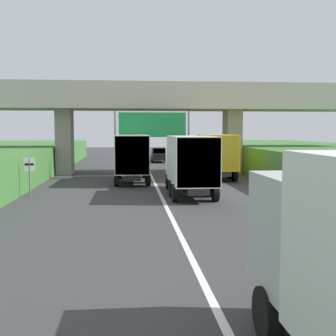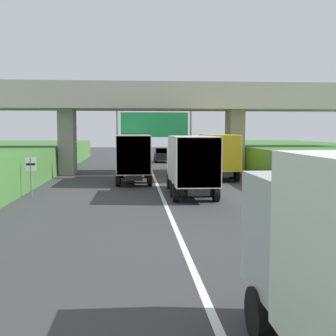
# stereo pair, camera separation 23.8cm
# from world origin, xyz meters

# --- Properties ---
(lane_centre_stripe) EXTENTS (0.20, 102.08, 0.01)m
(lane_centre_stripe) POSITION_xyz_m (0.00, 31.04, 0.00)
(lane_centre_stripe) COLOR white
(lane_centre_stripe) RESTS_ON ground
(overpass_bridge) EXTENTS (40.00, 4.80, 7.75)m
(overpass_bridge) POSITION_xyz_m (0.00, 38.80, 5.84)
(overpass_bridge) COLOR #9E998E
(overpass_bridge) RESTS_ON ground
(overhead_highway_sign) EXTENTS (5.88, 0.18, 5.25)m
(overhead_highway_sign) POSITION_xyz_m (0.00, 34.74, 3.86)
(overhead_highway_sign) COLOR slate
(overhead_highway_sign) RESTS_ON ground
(speed_limit_sign) EXTENTS (0.60, 0.08, 2.23)m
(speed_limit_sign) POSITION_xyz_m (-7.40, 26.12, 1.48)
(speed_limit_sign) COLOR slate
(speed_limit_sign) RESTS_ON ground
(truck_yellow) EXTENTS (2.44, 7.30, 3.44)m
(truck_yellow) POSITION_xyz_m (4.89, 34.67, 1.93)
(truck_yellow) COLOR black
(truck_yellow) RESTS_ON ground
(truck_white) EXTENTS (2.44, 7.30, 3.44)m
(truck_white) POSITION_xyz_m (1.66, 25.94, 1.93)
(truck_white) COLOR black
(truck_white) RESTS_ON ground
(truck_orange) EXTENTS (2.44, 7.30, 3.44)m
(truck_orange) POSITION_xyz_m (-1.61, 32.61, 1.93)
(truck_orange) COLOR black
(truck_orange) RESTS_ON ground
(car_black) EXTENTS (1.86, 4.10, 1.72)m
(car_black) POSITION_xyz_m (1.71, 52.38, 0.86)
(car_black) COLOR black
(car_black) RESTS_ON ground
(construction_barrel_3) EXTENTS (0.57, 0.57, 0.90)m
(construction_barrel_3) POSITION_xyz_m (6.55, 19.21, 0.46)
(construction_barrel_3) COLOR orange
(construction_barrel_3) RESTS_ON ground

